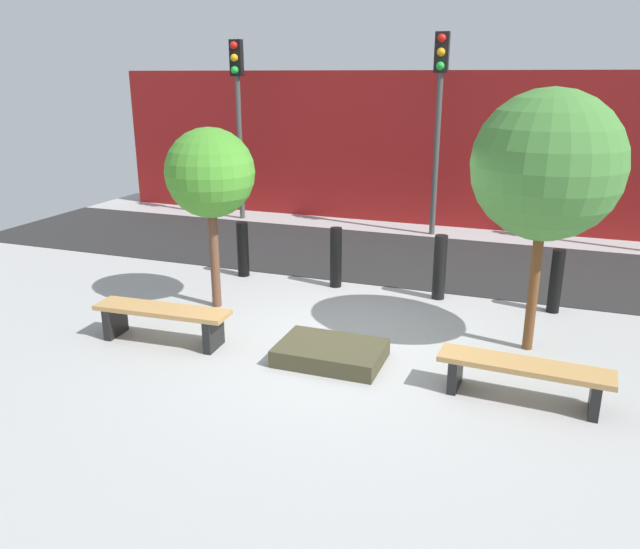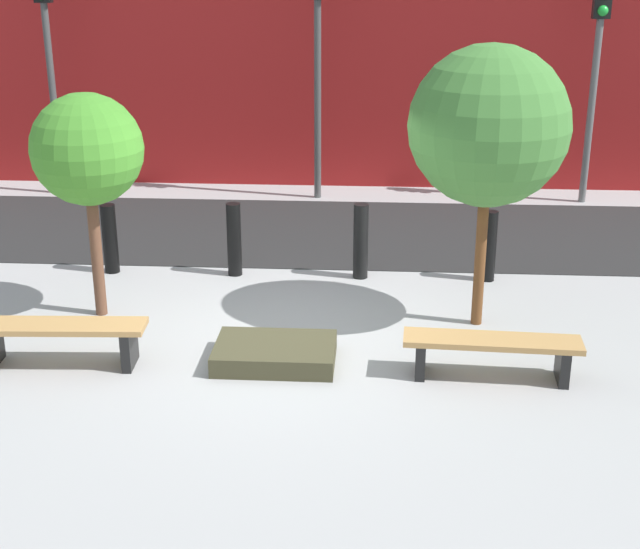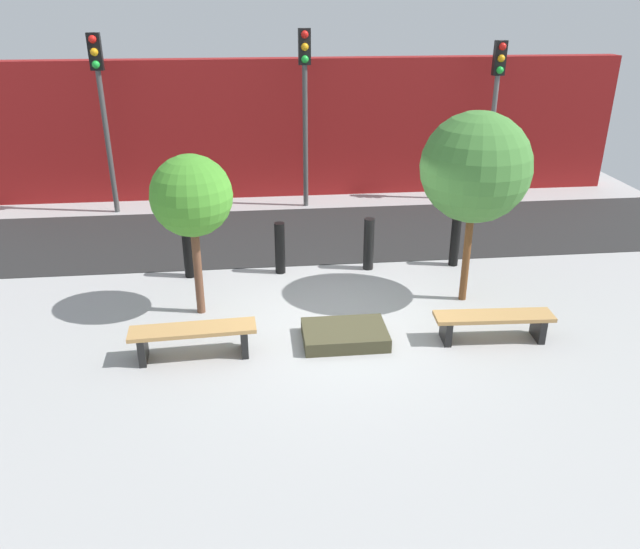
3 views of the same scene
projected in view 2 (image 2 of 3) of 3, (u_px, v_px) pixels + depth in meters
The scene contains 15 objects.
ground_plane at pixel (280, 345), 9.79m from camera, with size 18.00×18.00×0.00m, color #A3A3A3.
road_strip at pixel (309, 231), 13.75m from camera, with size 18.00×3.49×0.01m, color #252525.
building_facade at pixel (322, 91), 16.10m from camera, with size 16.20×0.50×3.40m, color maroon.
bench_left at pixel (59, 335), 9.21m from camera, with size 1.81×0.51×0.47m.
bench_right at pixel (492, 349), 8.95m from camera, with size 1.80×0.49×0.43m.
planter_bed at pixel (275, 353), 9.35m from camera, with size 1.26×0.86×0.21m, color #423F29.
tree_behind_left_bench at pixel (87, 151), 9.96m from camera, with size 1.27×1.27×2.63m.
tree_behind_right_bench at pixel (489, 127), 9.59m from camera, with size 1.76×1.76×3.19m.
bollard_far_left at pixel (110, 239), 11.87m from camera, with size 0.20×0.20×0.94m, color black.
bollard_left at pixel (234, 240), 11.76m from camera, with size 0.19×0.19×0.98m, color black.
bollard_center at pixel (361, 241), 11.66m from camera, with size 0.20×0.20×1.00m, color black.
bollard_right at pixel (489, 246), 11.57m from camera, with size 0.18×0.18×0.94m, color black.
traffic_light_west at pixel (46, 33), 14.99m from camera, with size 0.28×0.27×4.05m.
traffic_light_mid_west at pixel (317, 32), 14.69m from camera, with size 0.28×0.27×4.12m.
traffic_light_mid_east at pixel (598, 45), 14.48m from camera, with size 0.28×0.27×3.83m.
Camera 2 is at (1.02, -8.89, 4.08)m, focal length 50.00 mm.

